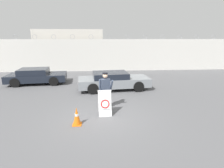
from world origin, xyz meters
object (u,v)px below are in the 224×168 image
at_px(barricade_sign, 105,103).
at_px(parked_car_rear_sedan, 113,80).
at_px(security_guard, 105,89).
at_px(traffic_cone_near, 77,116).
at_px(parked_car_front_coupe, 36,76).

bearing_deg(barricade_sign, parked_car_rear_sedan, 75.33).
height_order(security_guard, traffic_cone_near, security_guard).
bearing_deg(security_guard, barricade_sign, -114.82).
bearing_deg(parked_car_rear_sedan, traffic_cone_near, -116.03).
xyz_separation_m(barricade_sign, security_guard, (0.05, 0.65, 0.45)).
height_order(security_guard, parked_car_rear_sedan, security_guard).
bearing_deg(parked_car_rear_sedan, security_guard, -106.25).
distance_m(barricade_sign, parked_car_rear_sedan, 4.08).
xyz_separation_m(parked_car_front_coupe, parked_car_rear_sedan, (5.68, -1.91, 0.02)).
relative_size(barricade_sign, security_guard, 0.63).
relative_size(security_guard, parked_car_front_coupe, 0.41).
height_order(parked_car_front_coupe, parked_car_rear_sedan, parked_car_rear_sedan).
bearing_deg(barricade_sign, parked_car_front_coupe, 125.17).
bearing_deg(parked_car_front_coupe, traffic_cone_near, -65.84).
bearing_deg(traffic_cone_near, parked_car_rear_sedan, 69.49).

